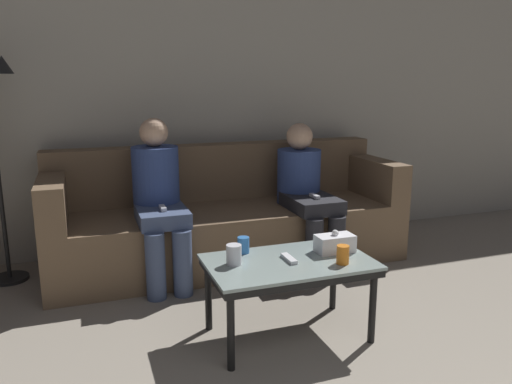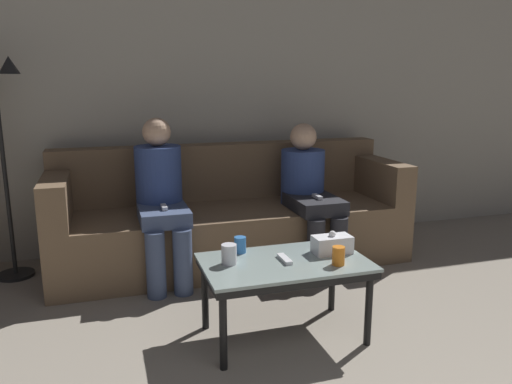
{
  "view_description": "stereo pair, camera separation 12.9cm",
  "coord_description": "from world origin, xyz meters",
  "px_view_note": "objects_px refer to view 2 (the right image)",
  "views": [
    {
      "loc": [
        -1.07,
        -0.11,
        1.42
      ],
      "look_at": [
        0.0,
        2.9,
        0.71
      ],
      "focal_mm": 35.0,
      "sensor_mm": 36.0,
      "label": 1
    },
    {
      "loc": [
        -0.95,
        -0.15,
        1.42
      ],
      "look_at": [
        0.0,
        2.9,
        0.71
      ],
      "focal_mm": 35.0,
      "sensor_mm": 36.0,
      "label": 2
    }
  ],
  "objects_px": {
    "cup_near_right": "(338,256)",
    "cup_far_center": "(229,254)",
    "couch": "(231,220)",
    "coffee_table": "(285,269)",
    "seated_person_left_end": "(161,194)",
    "seated_person_mid_left": "(309,189)",
    "game_remote": "(285,259)",
    "tissue_box": "(332,244)",
    "cup_near_left": "(240,245)",
    "standing_lamp": "(5,146)"
  },
  "relations": [
    {
      "from": "cup_near_right",
      "to": "standing_lamp",
      "type": "bearing_deg",
      "value": 139.16
    },
    {
      "from": "cup_near_right",
      "to": "seated_person_left_end",
      "type": "bearing_deg",
      "value": 122.85
    },
    {
      "from": "cup_far_center",
      "to": "game_remote",
      "type": "distance_m",
      "value": 0.31
    },
    {
      "from": "couch",
      "to": "coffee_table",
      "type": "distance_m",
      "value": 1.3
    },
    {
      "from": "seated_person_mid_left",
      "to": "cup_near_left",
      "type": "bearing_deg",
      "value": -132.59
    },
    {
      "from": "tissue_box",
      "to": "seated_person_left_end",
      "type": "relative_size",
      "value": 0.19
    },
    {
      "from": "tissue_box",
      "to": "seated_person_left_end",
      "type": "distance_m",
      "value": 1.35
    },
    {
      "from": "game_remote",
      "to": "seated_person_mid_left",
      "type": "bearing_deg",
      "value": 60.8
    },
    {
      "from": "cup_far_center",
      "to": "cup_near_left",
      "type": "bearing_deg",
      "value": 56.43
    },
    {
      "from": "couch",
      "to": "cup_near_right",
      "type": "relative_size",
      "value": 26.74
    },
    {
      "from": "couch",
      "to": "cup_near_right",
      "type": "bearing_deg",
      "value": -81.14
    },
    {
      "from": "cup_far_center",
      "to": "seated_person_mid_left",
      "type": "distance_m",
      "value": 1.36
    },
    {
      "from": "coffee_table",
      "to": "game_remote",
      "type": "height_order",
      "value": "game_remote"
    },
    {
      "from": "couch",
      "to": "cup_near_right",
      "type": "distance_m",
      "value": 1.47
    },
    {
      "from": "game_remote",
      "to": "seated_person_mid_left",
      "type": "xyz_separation_m",
      "value": [
        0.6,
        1.07,
        0.14
      ]
    },
    {
      "from": "seated_person_mid_left",
      "to": "cup_far_center",
      "type": "bearing_deg",
      "value": -131.33
    },
    {
      "from": "cup_near_left",
      "to": "coffee_table",
      "type": "bearing_deg",
      "value": -45.7
    },
    {
      "from": "coffee_table",
      "to": "standing_lamp",
      "type": "height_order",
      "value": "standing_lamp"
    },
    {
      "from": "couch",
      "to": "seated_person_left_end",
      "type": "height_order",
      "value": "seated_person_left_end"
    },
    {
      "from": "cup_far_center",
      "to": "tissue_box",
      "type": "distance_m",
      "value": 0.61
    },
    {
      "from": "cup_near_right",
      "to": "tissue_box",
      "type": "xyz_separation_m",
      "value": [
        0.05,
        0.19,
        0.0
      ]
    },
    {
      "from": "tissue_box",
      "to": "cup_near_right",
      "type": "bearing_deg",
      "value": -105.59
    },
    {
      "from": "cup_near_left",
      "to": "tissue_box",
      "type": "relative_size",
      "value": 0.42
    },
    {
      "from": "coffee_table",
      "to": "cup_far_center",
      "type": "relative_size",
      "value": 8.28
    },
    {
      "from": "tissue_box",
      "to": "standing_lamp",
      "type": "distance_m",
      "value": 2.39
    },
    {
      "from": "couch",
      "to": "standing_lamp",
      "type": "bearing_deg",
      "value": 175.17
    },
    {
      "from": "cup_near_right",
      "to": "standing_lamp",
      "type": "xyz_separation_m",
      "value": [
        -1.83,
        1.58,
        0.47
      ]
    },
    {
      "from": "seated_person_left_end",
      "to": "cup_near_left",
      "type": "bearing_deg",
      "value": -68.82
    },
    {
      "from": "couch",
      "to": "game_remote",
      "type": "relative_size",
      "value": 18.2
    },
    {
      "from": "game_remote",
      "to": "cup_near_left",
      "type": "bearing_deg",
      "value": 134.3
    },
    {
      "from": "cup_near_right",
      "to": "tissue_box",
      "type": "bearing_deg",
      "value": 74.41
    },
    {
      "from": "couch",
      "to": "standing_lamp",
      "type": "height_order",
      "value": "standing_lamp"
    },
    {
      "from": "cup_near_right",
      "to": "cup_far_center",
      "type": "distance_m",
      "value": 0.59
    },
    {
      "from": "seated_person_mid_left",
      "to": "tissue_box",
      "type": "bearing_deg",
      "value": -105.84
    },
    {
      "from": "couch",
      "to": "coffee_table",
      "type": "relative_size",
      "value": 3.0
    },
    {
      "from": "cup_far_center",
      "to": "seated_person_mid_left",
      "type": "bearing_deg",
      "value": 48.67
    },
    {
      "from": "cup_near_right",
      "to": "game_remote",
      "type": "distance_m",
      "value": 0.29
    },
    {
      "from": "tissue_box",
      "to": "game_remote",
      "type": "bearing_deg",
      "value": -172.17
    },
    {
      "from": "standing_lamp",
      "to": "tissue_box",
      "type": "bearing_deg",
      "value": -36.56
    },
    {
      "from": "seated_person_left_end",
      "to": "tissue_box",
      "type": "bearing_deg",
      "value": -50.97
    },
    {
      "from": "cup_near_left",
      "to": "couch",
      "type": "bearing_deg",
      "value": 78.36
    },
    {
      "from": "couch",
      "to": "coffee_table",
      "type": "height_order",
      "value": "couch"
    },
    {
      "from": "couch",
      "to": "cup_far_center",
      "type": "height_order",
      "value": "couch"
    },
    {
      "from": "cup_far_center",
      "to": "standing_lamp",
      "type": "bearing_deg",
      "value": 132.38
    },
    {
      "from": "game_remote",
      "to": "cup_near_right",
      "type": "bearing_deg",
      "value": -29.57
    },
    {
      "from": "cup_far_center",
      "to": "seated_person_mid_left",
      "type": "xyz_separation_m",
      "value": [
        0.9,
        1.02,
        0.09
      ]
    },
    {
      "from": "cup_near_right",
      "to": "cup_far_center",
      "type": "height_order",
      "value": "cup_far_center"
    },
    {
      "from": "couch",
      "to": "seated_person_mid_left",
      "type": "distance_m",
      "value": 0.67
    },
    {
      "from": "game_remote",
      "to": "seated_person_left_end",
      "type": "bearing_deg",
      "value": 116.45
    },
    {
      "from": "cup_near_right",
      "to": "game_remote",
      "type": "xyz_separation_m",
      "value": [
        -0.25,
        0.14,
        -0.04
      ]
    }
  ]
}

